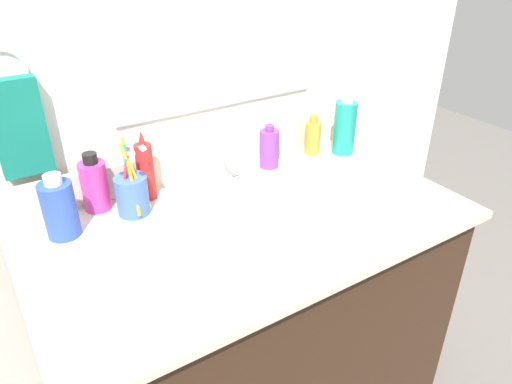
{
  "coord_description": "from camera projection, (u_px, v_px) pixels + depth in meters",
  "views": [
    {
      "loc": [
        -0.51,
        -0.81,
        1.4
      ],
      "look_at": [
        0.01,
        0.0,
        0.86
      ],
      "focal_mm": 33.58,
      "sensor_mm": 36.0,
      "label": 1
    }
  ],
  "objects": [
    {
      "name": "vanity_cabinet",
      "position": [
        252.0,
        341.0,
        1.33
      ],
      "size": [
        0.99,
        0.53,
        0.77
      ],
      "primitive_type": "cube",
      "color": "#382316",
      "rests_on": "ground_plane"
    },
    {
      "name": "countertop",
      "position": [
        251.0,
        223.0,
        1.14
      ],
      "size": [
        1.03,
        0.58,
        0.02
      ],
      "primitive_type": "cube",
      "color": "beige",
      "rests_on": "vanity_cabinet"
    },
    {
      "name": "backsplash",
      "position": [
        198.0,
        159.0,
        1.32
      ],
      "size": [
        1.03,
        0.02,
        0.09
      ],
      "primitive_type": "cube",
      "color": "beige",
      "rests_on": "countertop"
    },
    {
      "name": "back_wall",
      "position": [
        192.0,
        206.0,
        1.45
      ],
      "size": [
        2.13,
        0.04,
        1.3
      ],
      "primitive_type": "cube",
      "color": "white",
      "rests_on": "ground_plane"
    },
    {
      "name": "towel_ring",
      "position": [
        4.0,
        72.0,
        1.01
      ],
      "size": [
        0.1,
        0.01,
        0.1
      ],
      "primitive_type": "torus",
      "rotation": [
        1.57,
        0.0,
        0.0
      ],
      "color": "silver"
    },
    {
      "name": "hand_towel",
      "position": [
        19.0,
        128.0,
        1.05
      ],
      "size": [
        0.11,
        0.04,
        0.22
      ],
      "primitive_type": "cube",
      "color": "#147260"
    },
    {
      "name": "sink_basin",
      "position": [
        262.0,
        221.0,
        1.19
      ],
      "size": [
        0.35,
        0.35,
        0.11
      ],
      "color": "white",
      "rests_on": "countertop"
    },
    {
      "name": "faucet",
      "position": [
        223.0,
        170.0,
        1.3
      ],
      "size": [
        0.16,
        0.1,
        0.08
      ],
      "color": "silver",
      "rests_on": "countertop"
    },
    {
      "name": "bottle_gel_clear",
      "position": [
        286.0,
        141.0,
        1.41
      ],
      "size": [
        0.05,
        0.05,
        0.11
      ],
      "color": "silver",
      "rests_on": "countertop"
    },
    {
      "name": "bottle_shampoo_blue",
      "position": [
        59.0,
        209.0,
        1.05
      ],
      "size": [
        0.07,
        0.07,
        0.15
      ],
      "color": "#2D4CB2",
      "rests_on": "countertop"
    },
    {
      "name": "bottle_mouthwash_teal",
      "position": [
        345.0,
        127.0,
        1.43
      ],
      "size": [
        0.07,
        0.07,
        0.18
      ],
      "color": "teal",
      "rests_on": "countertop"
    },
    {
      "name": "bottle_cream_purple",
      "position": [
        269.0,
        148.0,
        1.35
      ],
      "size": [
        0.05,
        0.05,
        0.13
      ],
      "color": "#7A3899",
      "rests_on": "countertop"
    },
    {
      "name": "bottle_spray_red",
      "position": [
        145.0,
        170.0,
        1.19
      ],
      "size": [
        0.04,
        0.04,
        0.18
      ],
      "color": "red",
      "rests_on": "countertop"
    },
    {
      "name": "bottle_oil_amber",
      "position": [
        313.0,
        137.0,
        1.44
      ],
      "size": [
        0.05,
        0.05,
        0.12
      ],
      "color": "gold",
      "rests_on": "countertop"
    },
    {
      "name": "bottle_soap_pink",
      "position": [
        95.0,
        185.0,
        1.15
      ],
      "size": [
        0.06,
        0.06,
        0.15
      ],
      "color": "#D8338C",
      "rests_on": "countertop"
    },
    {
      "name": "cup_blue_plastic",
      "position": [
        132.0,
        194.0,
        1.14
      ],
      "size": [
        0.08,
        0.09,
        0.19
      ],
      "color": "#3F66B7",
      "rests_on": "countertop"
    }
  ]
}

